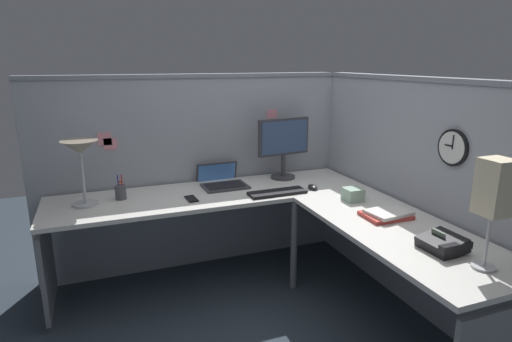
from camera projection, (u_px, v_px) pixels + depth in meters
name	position (u px, v px, depth m)	size (l,w,h in m)	color
ground_plane	(282.00, 302.00, 3.03)	(6.80, 6.80, 0.00)	#2D3842
cubicle_wall_back	(200.00, 171.00, 3.49)	(2.57, 0.12, 1.58)	#999EA8
cubicle_wall_right	(416.00, 194.00, 2.89)	(0.12, 2.37, 1.58)	#999EA8
desk	(267.00, 225.00, 2.78)	(2.35, 2.15, 0.73)	silver
monitor	(284.00, 144.00, 3.45)	(0.46, 0.20, 0.50)	#38383D
laptop	(221.00, 181.00, 3.35)	(0.35, 0.39, 0.22)	#38383D
keyboard	(277.00, 193.00, 3.10)	(0.43, 0.14, 0.02)	black
computer_mouse	(313.00, 187.00, 3.22)	(0.06, 0.10, 0.03)	#232326
desk_lamp_dome	(80.00, 153.00, 2.77)	(0.24, 0.24, 0.44)	#B7BABF
pen_cup	(121.00, 192.00, 2.97)	(0.08, 0.08, 0.18)	#4C4C51
cell_phone	(191.00, 199.00, 2.98)	(0.07, 0.14, 0.01)	black
office_phone	(443.00, 244.00, 2.17)	(0.19, 0.21, 0.11)	black
book_stack	(387.00, 214.00, 2.64)	(0.30, 0.23, 0.04)	#BF3F38
desk_lamp_paper	(495.00, 190.00, 1.90)	(0.13, 0.13, 0.53)	#B7BABF
tissue_box	(353.00, 194.00, 2.94)	(0.12, 0.12, 0.09)	#8CAD99
wall_clock	(453.00, 148.00, 2.48)	(0.04, 0.22, 0.22)	black
pinned_note_leftmost	(110.00, 144.00, 3.13)	(0.10, 0.00, 0.09)	pink
pinned_note_middle	(105.00, 139.00, 3.11)	(0.10, 0.00, 0.09)	pink
pinned_note_rightmost	(272.00, 114.00, 3.54)	(0.09, 0.00, 0.07)	pink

